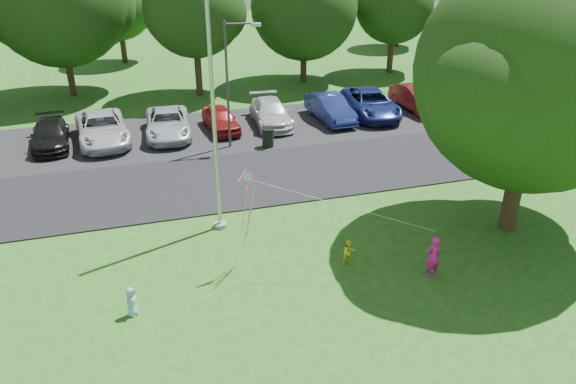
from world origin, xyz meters
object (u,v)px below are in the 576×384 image
object	(u,v)px
child_blue	(132,302)
flagpole	(214,122)
child_yellow	(349,252)
street_lamp	(232,74)
kite	(251,192)
woman	(433,257)
trash_can	(268,138)
big_tree	(534,79)

from	to	relation	value
child_blue	flagpole	bearing A→B (deg)	2.46
flagpole	child_yellow	xyz separation A→B (m)	(3.70, -3.72, -3.72)
street_lamp	kite	bearing A→B (deg)	-93.25
street_lamp	woman	world-z (taller)	street_lamp
trash_can	woman	size ratio (longest dim) A/B	0.67
child_blue	child_yellow	bearing A→B (deg)	-44.25
street_lamp	kite	distance (m)	11.14
street_lamp	trash_can	xyz separation A→B (m)	(1.60, -0.55, -3.27)
woman	kite	bearing A→B (deg)	-27.56
trash_can	woman	bearing A→B (deg)	-80.28
woman	kite	world-z (taller)	kite
big_tree	child_yellow	xyz separation A→B (m)	(-6.55, -0.50, -5.26)
flagpole	woman	bearing A→B (deg)	-40.85
big_tree	trash_can	bearing A→B (deg)	121.10
big_tree	child_blue	size ratio (longest dim) A/B	10.59
big_tree	child_blue	world-z (taller)	big_tree
flagpole	street_lamp	bearing A→B (deg)	74.37
flagpole	kite	xyz separation A→B (m)	(0.57, -2.99, -1.38)
street_lamp	trash_can	bearing A→B (deg)	-13.48
flagpole	woman	distance (m)	8.63
child_yellow	trash_can	bearing A→B (deg)	82.92
woman	child_yellow	world-z (taller)	woman
child_yellow	child_blue	world-z (taller)	child_blue
child_blue	kite	bearing A→B (deg)	-29.88
flagpole	kite	size ratio (longest dim) A/B	1.71
street_lamp	kite	world-z (taller)	street_lamp
street_lamp	child_yellow	xyz separation A→B (m)	(1.47, -11.70, -3.32)
flagpole	kite	world-z (taller)	flagpole
flagpole	child_blue	xyz separation A→B (m)	(-3.40, -4.47, -3.70)
trash_can	child_yellow	distance (m)	11.15
child_yellow	street_lamp	bearing A→B (deg)	90.74
street_lamp	woman	size ratio (longest dim) A/B	4.26
trash_can	child_yellow	bearing A→B (deg)	-90.66
big_tree	child_yellow	bearing A→B (deg)	-175.59
flagpole	street_lamp	distance (m)	8.29
street_lamp	woman	bearing A→B (deg)	-68.68
woman	child_blue	distance (m)	9.42
trash_can	child_blue	distance (m)	13.92
woman	child_yellow	xyz separation A→B (m)	(-2.29, 1.46, -0.29)
flagpole	child_blue	world-z (taller)	flagpole
street_lamp	child_yellow	world-z (taller)	street_lamp
child_yellow	woman	bearing A→B (deg)	-38.94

